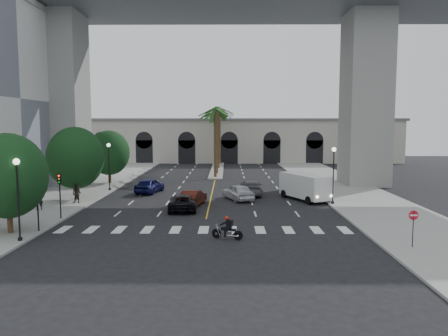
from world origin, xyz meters
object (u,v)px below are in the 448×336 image
(pedestrian_b, at_px, (77,194))
(car_c, at_px, (183,202))
(lamp_post_right, at_px, (333,170))
(motorcycle_rider, at_px, (228,229))
(lamp_post_left_far, at_px, (109,163))
(cargo_van, at_px, (305,186))
(traffic_signal_near, at_px, (37,197))
(traffic_signal_far, at_px, (60,188))
(car_a, at_px, (238,192))
(car_d, at_px, (251,188))
(car_b, at_px, (193,198))
(car_e, at_px, (150,185))
(do_not_enter_sign, at_px, (413,221))
(pedestrian_a, at_px, (39,199))
(lamp_post_left_near, at_px, (18,192))

(pedestrian_b, bearing_deg, car_c, -5.33)
(lamp_post_right, bearing_deg, motorcycle_rider, -128.81)
(lamp_post_left_far, height_order, pedestrian_b, lamp_post_left_far)
(motorcycle_rider, height_order, cargo_van, cargo_van)
(traffic_signal_near, height_order, traffic_signal_far, same)
(car_a, xyz_separation_m, pedestrian_b, (-15.02, -2.66, 0.25))
(car_a, relative_size, car_d, 0.86)
(lamp_post_left_far, distance_m, lamp_post_right, 24.16)
(lamp_post_left_far, height_order, lamp_post_right, same)
(car_a, distance_m, car_c, 7.08)
(traffic_signal_near, bearing_deg, cargo_van, 32.42)
(motorcycle_rider, distance_m, car_b, 12.22)
(cargo_van, xyz_separation_m, pedestrian_b, (-21.63, -2.57, -0.38))
(lamp_post_left_far, xyz_separation_m, lamp_post_right, (22.80, -8.00, 0.00))
(car_a, bearing_deg, cargo_van, 157.37)
(lamp_post_right, bearing_deg, car_d, 141.87)
(car_e, bearing_deg, lamp_post_right, 170.98)
(motorcycle_rider, height_order, pedestrian_b, pedestrian_b)
(traffic_signal_far, height_order, car_e, traffic_signal_far)
(car_c, bearing_deg, car_d, -130.85)
(lamp_post_left_far, height_order, traffic_signal_near, lamp_post_left_far)
(traffic_signal_near, xyz_separation_m, car_b, (9.80, 10.26, -1.79))
(traffic_signal_near, height_order, car_b, traffic_signal_near)
(do_not_enter_sign, bearing_deg, pedestrian_a, 157.77)
(car_c, bearing_deg, traffic_signal_far, 21.16)
(lamp_post_right, bearing_deg, car_e, 158.86)
(car_b, relative_size, car_d, 0.81)
(car_a, relative_size, cargo_van, 0.73)
(lamp_post_left_near, height_order, motorcycle_rider, lamp_post_left_near)
(lamp_post_left_near, bearing_deg, do_not_enter_sign, -2.95)
(lamp_post_left_near, height_order, car_a, lamp_post_left_near)
(lamp_post_left_far, height_order, do_not_enter_sign, lamp_post_left_far)
(car_b, relative_size, pedestrian_a, 2.28)
(motorcycle_rider, bearing_deg, lamp_post_left_far, 143.95)
(lamp_post_right, height_order, car_d, lamp_post_right)
(lamp_post_left_near, relative_size, lamp_post_right, 1.00)
(motorcycle_rider, bearing_deg, car_a, 106.83)
(traffic_signal_near, distance_m, car_b, 14.30)
(car_e, relative_size, do_not_enter_sign, 2.04)
(lamp_post_left_near, relative_size, pedestrian_a, 2.78)
(car_e, xyz_separation_m, cargo_van, (16.11, -4.42, 0.61))
(lamp_post_left_near, xyz_separation_m, lamp_post_left_far, (0.00, 21.00, 0.00))
(lamp_post_left_far, height_order, car_c, lamp_post_left_far)
(lamp_post_left_far, xyz_separation_m, car_e, (4.62, -0.97, -2.40))
(lamp_post_left_far, xyz_separation_m, cargo_van, (20.74, -5.39, -1.79))
(motorcycle_rider, height_order, car_e, car_e)
(car_c, bearing_deg, pedestrian_a, 0.32)
(traffic_signal_far, distance_m, pedestrian_a, 4.82)
(cargo_van, xyz_separation_m, pedestrian_a, (-23.77, -5.73, -0.32))
(traffic_signal_near, height_order, motorcycle_rider, traffic_signal_near)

